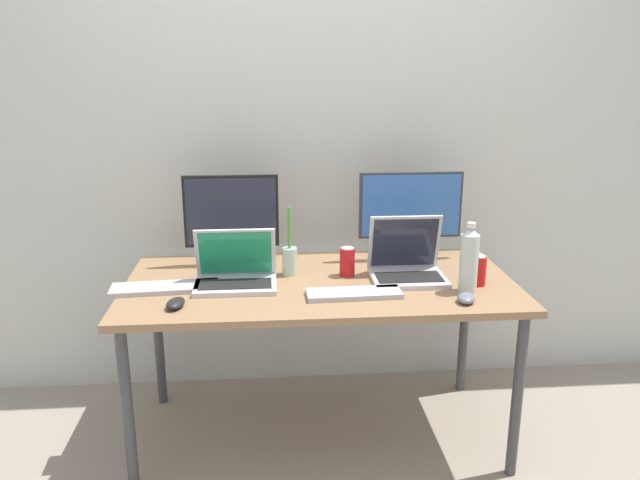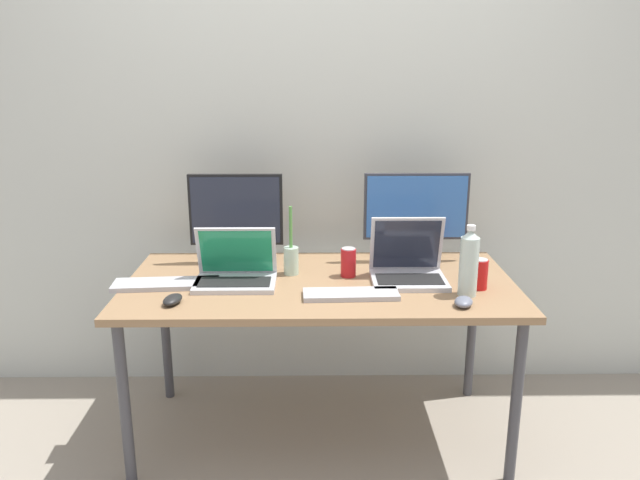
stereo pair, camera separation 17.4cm
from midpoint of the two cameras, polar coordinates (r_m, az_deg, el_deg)
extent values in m
plane|color=gray|center=(2.98, -1.76, -17.32)|extent=(16.00, 16.00, 0.00)
cube|color=silver|center=(3.10, -2.55, 9.77)|extent=(7.00, 0.08, 2.60)
cylinder|color=#424247|center=(2.57, -19.11, -14.78)|extent=(0.04, 0.04, 0.71)
cylinder|color=#424247|center=(2.64, 15.76, -13.62)|extent=(0.04, 0.04, 0.71)
cylinder|color=#424247|center=(3.17, -16.12, -8.46)|extent=(0.04, 0.04, 0.71)
cylinder|color=#424247|center=(3.23, 11.53, -7.70)|extent=(0.04, 0.04, 0.71)
cube|color=#93704C|center=(2.65, -1.89, -4.08)|extent=(1.64, 0.81, 0.03)
cylinder|color=black|center=(2.90, -9.65, -2.06)|extent=(0.18, 0.18, 0.01)
cylinder|color=black|center=(2.89, -9.68, -1.25)|extent=(0.03, 0.03, 0.07)
cube|color=black|center=(2.84, -9.87, 2.60)|extent=(0.42, 0.02, 0.33)
cube|color=#232838|center=(2.83, -9.89, 2.54)|extent=(0.40, 0.01, 0.30)
cylinder|color=#38383D|center=(2.96, 6.43, -1.57)|extent=(0.22, 0.22, 0.01)
cylinder|color=#38383D|center=(2.94, 6.46, -0.61)|extent=(0.03, 0.03, 0.09)
cube|color=#38383D|center=(2.89, 6.58, 3.18)|extent=(0.48, 0.02, 0.31)
cube|color=#3366B2|center=(2.88, 6.63, 3.13)|extent=(0.45, 0.01, 0.28)
cube|color=silver|center=(2.60, -9.63, -4.11)|extent=(0.33, 0.23, 0.02)
cube|color=black|center=(2.58, -9.68, -4.00)|extent=(0.29, 0.13, 0.00)
cube|color=silver|center=(2.64, -9.62, -1.13)|extent=(0.33, 0.08, 0.22)
cube|color=#1E8C59|center=(2.63, -9.63, -1.22)|extent=(0.30, 0.07, 0.20)
cube|color=silver|center=(2.66, 6.19, -3.51)|extent=(0.31, 0.25, 0.02)
cube|color=black|center=(2.64, 6.27, -3.41)|extent=(0.27, 0.14, 0.00)
cube|color=silver|center=(2.71, 5.90, -0.20)|extent=(0.31, 0.07, 0.25)
cube|color=#232838|center=(2.70, 5.92, -0.27)|extent=(0.28, 0.06, 0.22)
cube|color=#B2B2B7|center=(2.47, 1.10, -4.94)|extent=(0.38, 0.13, 0.02)
cube|color=#B2B2B7|center=(2.63, -15.86, -4.24)|extent=(0.44, 0.16, 0.02)
ellipsoid|color=slate|center=(2.45, 11.24, -5.26)|extent=(0.10, 0.12, 0.04)
ellipsoid|color=black|center=(2.44, -15.10, -5.64)|extent=(0.08, 0.12, 0.03)
cylinder|color=silver|center=(2.54, 11.54, -2.13)|extent=(0.07, 0.07, 0.24)
cone|color=silver|center=(2.50, 11.71, 0.78)|extent=(0.07, 0.07, 0.03)
cylinder|color=white|center=(2.49, 11.74, 1.33)|extent=(0.03, 0.03, 0.02)
cylinder|color=red|center=(2.69, 0.65, -2.05)|extent=(0.07, 0.07, 0.12)
cylinder|color=silver|center=(2.67, 0.65, -0.77)|extent=(0.06, 0.06, 0.00)
cylinder|color=red|center=(2.64, 12.43, -2.79)|extent=(0.07, 0.07, 0.12)
cylinder|color=silver|center=(2.62, 12.51, -1.48)|extent=(0.06, 0.06, 0.00)
cylinder|color=#B2D1B7|center=(2.71, -4.64, -1.98)|extent=(0.06, 0.06, 0.12)
cylinder|color=#519342|center=(2.67, -4.71, 1.11)|extent=(0.01, 0.01, 0.18)
camera|label=1|loc=(0.09, -91.93, -0.55)|focal=35.00mm
camera|label=2|loc=(0.09, 88.07, 0.55)|focal=35.00mm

